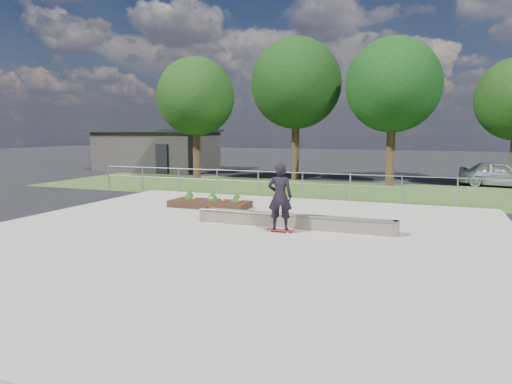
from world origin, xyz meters
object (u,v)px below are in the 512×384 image
(grind_ledge, at_px, (293,221))
(skateboarder, at_px, (280,197))
(planter_bed, at_px, (210,202))
(parked_car, at_px, (500,174))

(grind_ledge, height_order, skateboarder, skateboarder)
(planter_bed, relative_size, skateboarder, 1.53)
(grind_ledge, bearing_deg, planter_bed, 148.72)
(planter_bed, height_order, parked_car, parked_car)
(skateboarder, bearing_deg, grind_ledge, 76.53)
(grind_ledge, relative_size, skateboarder, 3.06)
(grind_ledge, distance_m, planter_bed, 4.61)
(planter_bed, bearing_deg, skateboarder, -39.74)
(planter_bed, relative_size, parked_car, 0.76)
(grind_ledge, xyz_separation_m, parked_car, (7.12, 13.72, 0.41))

